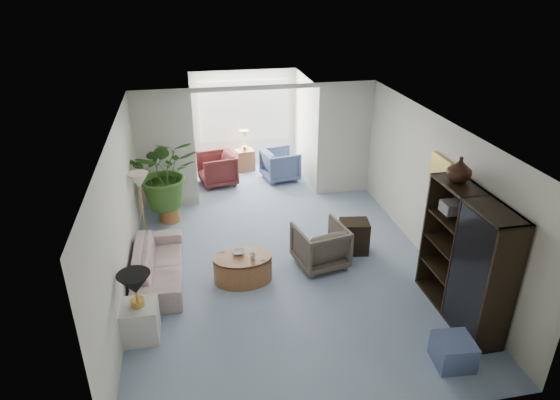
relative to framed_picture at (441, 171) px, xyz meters
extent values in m
plane|color=#8B9AB8|center=(-2.46, 0.10, -1.70)|extent=(6.00, 6.00, 0.00)
plane|color=#8B9AB8|center=(-2.46, 4.20, -1.70)|extent=(2.60, 2.60, 0.00)
cube|color=silver|center=(-4.36, 3.10, -0.45)|extent=(1.20, 0.12, 2.50)
cube|color=silver|center=(-0.56, 3.10, -0.45)|extent=(1.20, 0.12, 2.50)
cube|color=silver|center=(-2.46, 3.10, 0.75)|extent=(2.60, 0.12, 0.10)
cube|color=white|center=(-2.46, 5.28, -0.30)|extent=(2.20, 0.02, 1.50)
cube|color=white|center=(-2.46, 5.25, -0.30)|extent=(2.20, 0.02, 1.50)
cube|color=#B0A38D|center=(0.00, 0.00, 0.00)|extent=(0.04, 0.50, 0.40)
imported|color=#B4AC98|center=(-4.52, 0.39, -1.42)|extent=(0.77, 1.92, 0.56)
cube|color=silver|center=(-4.72, -0.96, -1.44)|extent=(0.49, 0.49, 0.53)
cone|color=black|center=(-4.72, -0.96, -0.82)|extent=(0.44, 0.44, 0.30)
cone|color=beige|center=(-4.79, 1.64, -0.45)|extent=(0.36, 0.36, 0.28)
cylinder|color=#966536|center=(-3.19, 0.10, -1.47)|extent=(1.05, 1.05, 0.45)
imported|color=beige|center=(-3.24, 0.20, -1.22)|extent=(0.22, 0.22, 0.05)
imported|color=beige|center=(-3.04, 0.00, -1.20)|extent=(0.11, 0.11, 0.09)
imported|color=#615A4D|center=(-1.84, 0.31, -1.33)|extent=(0.94, 0.96, 0.75)
cube|color=black|center=(-1.14, 0.61, -1.40)|extent=(0.55, 0.47, 0.60)
cube|color=black|center=(-0.23, -1.34, -0.75)|extent=(0.46, 1.71, 1.90)
imported|color=black|center=(-0.23, -0.84, 0.38)|extent=(0.34, 0.34, 0.36)
cube|color=#4D5984|center=(-0.79, -2.25, -1.51)|extent=(0.51, 0.51, 0.37)
cylinder|color=#B06533|center=(-4.37, 2.45, -1.54)|extent=(0.40, 0.40, 0.32)
imported|color=#356121|center=(-4.37, 2.45, -0.65)|extent=(1.32, 1.14, 1.46)
imported|color=#4D5984|center=(-1.78, 4.10, -1.33)|extent=(0.93, 0.92, 0.74)
imported|color=#58221E|center=(-3.28, 4.10, -1.33)|extent=(0.95, 0.93, 0.75)
cube|color=#966536|center=(-2.53, 4.85, -1.44)|extent=(0.48, 0.41, 0.53)
cube|color=#5C5956|center=(-0.28, -0.91, -0.16)|extent=(0.30, 0.26, 0.16)
cube|color=#403D3B|center=(-0.28, -1.59, -0.61)|extent=(0.30, 0.26, 0.16)
cube|color=#292520|center=(-0.28, -1.77, -0.16)|extent=(0.30, 0.26, 0.16)
camera|label=1|loc=(-3.87, -6.45, 2.89)|focal=31.06mm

